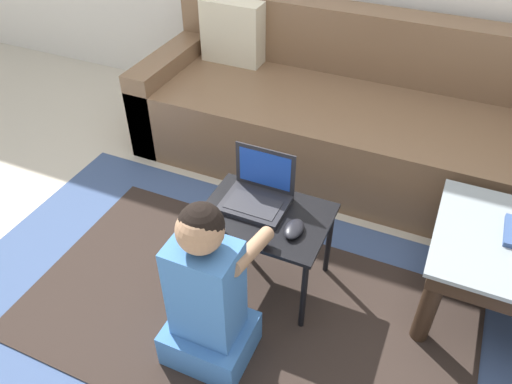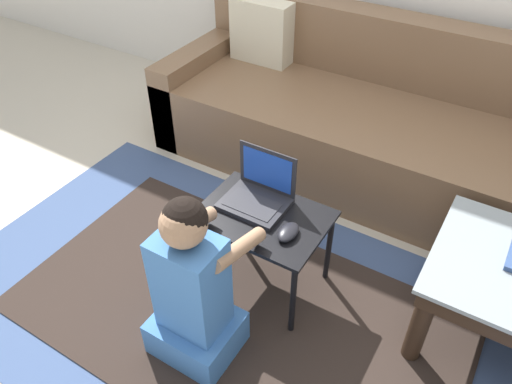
% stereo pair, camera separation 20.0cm
% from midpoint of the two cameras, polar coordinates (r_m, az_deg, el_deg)
% --- Properties ---
extents(ground_plane, '(16.00, 16.00, 0.00)m').
position_cam_midpoint_polar(ground_plane, '(2.26, -5.50, -10.67)').
color(ground_plane, beige).
extents(area_rug, '(2.56, 1.44, 0.01)m').
position_cam_midpoint_polar(area_rug, '(2.15, -4.04, -13.91)').
color(area_rug, '#3D517A').
rests_on(area_rug, ground_plane).
extents(couch, '(2.28, 0.87, 0.78)m').
position_cam_midpoint_polar(couch, '(2.85, 8.09, 8.47)').
color(couch, brown).
rests_on(couch, ground_plane).
extents(laptop_desk, '(0.51, 0.37, 0.39)m').
position_cam_midpoint_polar(laptop_desk, '(2.02, -1.79, -3.85)').
color(laptop_desk, black).
rests_on(laptop_desk, ground_plane).
extents(laptop, '(0.26, 0.21, 0.22)m').
position_cam_midpoint_polar(laptop, '(2.02, -2.66, -0.49)').
color(laptop, '#232328').
rests_on(laptop, laptop_desk).
extents(computer_mouse, '(0.07, 0.12, 0.03)m').
position_cam_midpoint_polar(computer_mouse, '(1.90, 1.37, -4.38)').
color(computer_mouse, black).
rests_on(computer_mouse, laptop_desk).
extents(person_seated, '(0.31, 0.43, 0.75)m').
position_cam_midpoint_polar(person_seated, '(1.81, -8.78, -11.87)').
color(person_seated, '#3D70B2').
rests_on(person_seated, ground_plane).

